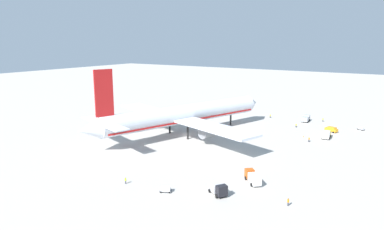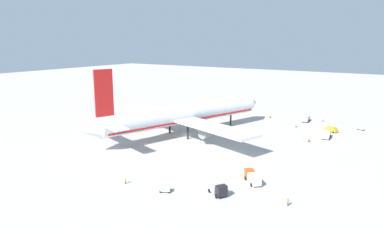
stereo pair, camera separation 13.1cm
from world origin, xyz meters
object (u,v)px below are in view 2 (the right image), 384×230
(airliner, at_px, (183,115))
(traffic_cone_1, at_px, (303,136))
(service_truck_1, at_px, (253,177))
(ground_worker_4, at_px, (288,202))
(ground_worker_0, at_px, (296,125))
(service_truck_0, at_px, (306,119))
(baggage_cart_1, at_px, (165,189))
(service_truck_3, at_px, (326,134))
(service_truck_2, at_px, (218,188))
(ground_worker_2, at_px, (125,181))
(traffic_cone_0, at_px, (159,111))
(service_van, at_px, (331,129))
(ground_worker_1, at_px, (323,120))
(baggage_cart_0, at_px, (361,128))
(ground_worker_5, at_px, (309,139))
(ground_worker_3, at_px, (270,116))

(airliner, distance_m, traffic_cone_1, 44.06)
(airliner, xyz_separation_m, service_truck_1, (-27.59, -39.14, -6.10))
(ground_worker_4, bearing_deg, ground_worker_0, 15.14)
(service_truck_0, relative_size, baggage_cart_1, 1.73)
(airliner, distance_m, ground_worker_4, 61.61)
(ground_worker_4, xyz_separation_m, traffic_cone_1, (55.99, 12.18, -0.60))
(airliner, height_order, service_truck_3, airliner)
(service_truck_2, height_order, ground_worker_2, service_truck_2)
(service_truck_2, distance_m, ground_worker_2, 22.70)
(ground_worker_0, height_order, traffic_cone_0, ground_worker_0)
(airliner, xyz_separation_m, service_truck_0, (46.38, -32.11, -6.18))
(traffic_cone_0, height_order, traffic_cone_1, same)
(airliner, relative_size, service_truck_1, 12.47)
(service_truck_3, distance_m, service_van, 10.47)
(ground_worker_0, bearing_deg, ground_worker_1, -22.46)
(baggage_cart_0, bearing_deg, ground_worker_4, 177.23)
(ground_worker_1, relative_size, ground_worker_5, 0.94)
(service_truck_1, bearing_deg, service_truck_3, -6.90)
(airliner, relative_size, ground_worker_3, 47.35)
(ground_worker_1, xyz_separation_m, ground_worker_2, (-94.97, 24.76, -0.01))
(service_truck_2, distance_m, service_truck_3, 62.45)
(service_van, relative_size, ground_worker_0, 3.11)
(service_truck_3, relative_size, ground_worker_3, 3.59)
(baggage_cart_1, xyz_separation_m, traffic_cone_0, (73.45, 59.15, -0.45))
(service_truck_2, distance_m, ground_worker_1, 88.33)
(service_truck_0, relative_size, baggage_cart_0, 1.79)
(ground_worker_1, height_order, ground_worker_5, ground_worker_5)
(ground_worker_0, xyz_separation_m, ground_worker_3, (11.48, 15.00, 0.01))
(service_truck_2, bearing_deg, service_truck_1, -20.81)
(ground_worker_0, relative_size, ground_worker_1, 0.98)
(ground_worker_0, bearing_deg, ground_worker_3, 52.57)
(ground_worker_5, bearing_deg, airliner, 110.91)
(service_truck_1, xyz_separation_m, ground_worker_1, (77.84, 0.89, -0.63))
(ground_worker_0, height_order, ground_worker_1, ground_worker_1)
(airliner, distance_m, ground_worker_2, 47.19)
(airliner, xyz_separation_m, ground_worker_2, (-44.72, -13.49, -6.74))
(service_truck_3, distance_m, traffic_cone_1, 7.83)
(ground_worker_4, bearing_deg, ground_worker_1, 8.01)
(service_truck_0, distance_m, service_truck_1, 74.29)
(service_truck_1, relative_size, ground_worker_0, 3.85)
(ground_worker_4, height_order, traffic_cone_0, ground_worker_4)
(baggage_cart_1, bearing_deg, baggage_cart_0, -18.84)
(service_van, xyz_separation_m, ground_worker_2, (-78.77, 31.48, -0.21))
(service_truck_1, bearing_deg, service_van, -5.40)
(ground_worker_2, bearing_deg, service_truck_1, -56.25)
(service_truck_2, distance_m, service_van, 72.74)
(service_truck_3, relative_size, ground_worker_5, 3.37)
(ground_worker_3, relative_size, traffic_cone_1, 2.97)
(ground_worker_0, distance_m, traffic_cone_0, 66.37)
(service_truck_1, distance_m, ground_worker_0, 62.11)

